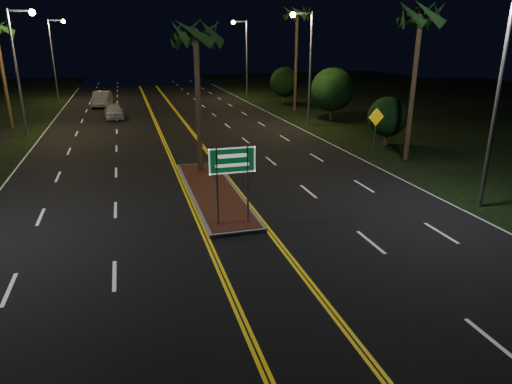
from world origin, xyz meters
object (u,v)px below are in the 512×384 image
object	(u,v)px
streetlight_left_far	(55,51)
palm_median	(195,33)
shrub_far	(285,82)
highway_sign	(232,168)
palm_right_far	(297,14)
shrub_mid	(332,90)
palm_right_near	(421,16)
streetlight_right_near	(494,75)
shrub_near	(388,117)
streetlight_right_mid	(306,56)
car_far	(102,98)
warning_sign	(376,122)
car_near	(114,110)
streetlight_right_far	(244,50)
median_island	(213,192)
streetlight_left_mid	(21,58)

from	to	relation	value
streetlight_left_far	palm_median	size ratio (longest dim) A/B	1.08
streetlight_left_far	shrub_far	size ratio (longest dim) A/B	2.27
highway_sign	palm_right_far	world-z (taller)	palm_right_far
streetlight_left_far	shrub_mid	xyz separation A→B (m)	(24.61, -20.00, -2.93)
palm_right_far	palm_right_near	bearing A→B (deg)	-90.86
streetlight_right_near	shrub_mid	bearing A→B (deg)	81.25
highway_sign	shrub_near	size ratio (longest dim) A/B	0.97
highway_sign	streetlight_left_far	bearing A→B (deg)	104.44
streetlight_right_mid	car_far	xyz separation A→B (m)	(-16.64, 17.04, -4.73)
palm_right_near	shrub_far	bearing A→B (deg)	87.14
palm_right_far	warning_sign	distance (m)	18.51
palm_median	warning_sign	distance (m)	13.48
streetlight_right_near	palm_right_far	world-z (taller)	palm_right_far
streetlight_right_near	palm_median	xyz separation A→B (m)	(-10.61, 8.50, 1.62)
highway_sign	palm_median	bearing A→B (deg)	90.00
palm_right_near	palm_right_far	xyz separation A→B (m)	(0.30, 20.00, 0.93)
streetlight_right_mid	car_near	xyz separation A→B (m)	(-15.33, 8.59, -4.86)
streetlight_left_far	streetlight_right_far	world-z (taller)	same
median_island	streetlight_right_far	bearing A→B (deg)	73.13
highway_sign	palm_right_far	bearing A→B (deg)	64.80
palm_right_near	palm_right_far	size ratio (longest dim) A/B	0.90
palm_right_near	car_far	size ratio (longest dim) A/B	1.68
streetlight_right_far	warning_sign	bearing A→B (deg)	-87.15
streetlight_right_mid	car_near	size ratio (longest dim) A/B	1.87
streetlight_right_near	streetlight_right_mid	distance (m)	20.00
median_island	warning_sign	size ratio (longest dim) A/B	3.76
shrub_mid	streetlight_right_far	bearing A→B (deg)	100.66
palm_right_far	streetlight_right_far	bearing A→B (deg)	100.33
shrub_mid	warning_sign	xyz separation A→B (m)	(-1.94, -10.97, -0.93)
car_far	warning_sign	xyz separation A→B (m)	(18.08, -26.01, 0.87)
shrub_mid	car_far	world-z (taller)	shrub_mid
palm_median	shrub_mid	bearing A→B (deg)	43.96
streetlight_left_mid	streetlight_left_far	xyz separation A→B (m)	(0.00, 20.00, 0.00)
shrub_near	shrub_mid	bearing A→B (deg)	87.14
palm_right_near	car_far	world-z (taller)	palm_right_near
palm_right_near	warning_sign	bearing A→B (deg)	98.34
streetlight_right_far	palm_right_far	distance (m)	12.69
palm_right_far	car_near	distance (m)	19.41
highway_sign	streetlight_right_near	size ratio (longest dim) A/B	0.36
streetlight_right_mid	warning_sign	xyz separation A→B (m)	(1.44, -8.97, -3.86)
median_island	streetlight_left_far	distance (m)	38.89
highway_sign	streetlight_right_mid	bearing A→B (deg)	61.07
palm_right_near	palm_right_far	world-z (taller)	palm_right_far
streetlight_left_mid	streetlight_right_far	size ratio (longest dim) A/B	1.00
highway_sign	streetlight_right_near	world-z (taller)	streetlight_right_near
streetlight_left_far	palm_right_near	size ratio (longest dim) A/B	0.97
streetlight_right_far	shrub_mid	bearing A→B (deg)	-79.34
streetlight_right_far	shrub_near	bearing A→B (deg)	-84.11
streetlight_right_far	car_near	distance (m)	19.72
car_far	shrub_near	bearing A→B (deg)	-45.52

